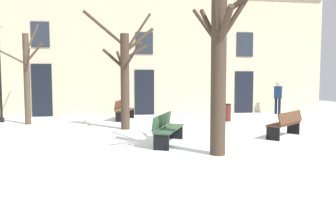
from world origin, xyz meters
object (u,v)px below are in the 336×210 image
object	(u,v)px
litter_bin	(226,112)
bench_far_corner	(124,110)
tree_right_of_center	(219,66)
tree_left_of_center	(26,76)
bench_near_center_tree	(167,128)
tree_center	(125,74)
person_strolling	(278,96)
bench_near_lamp	(286,124)

from	to	relation	value
litter_bin	bench_far_corner	xyz separation A→B (m)	(-4.47, 1.21, 0.08)
tree_right_of_center	tree_left_of_center	size ratio (longest dim) A/B	1.01
bench_far_corner	bench_near_center_tree	world-z (taller)	bench_far_corner
litter_bin	tree_left_of_center	bearing A→B (deg)	177.20
tree_center	bench_near_center_tree	distance (m)	3.64
bench_far_corner	tree_center	bearing A→B (deg)	-162.33
tree_center	bench_near_center_tree	bearing A→B (deg)	-70.74
tree_left_of_center	tree_center	bearing A→B (deg)	-26.91
tree_center	tree_right_of_center	bearing A→B (deg)	-65.38
bench_near_center_tree	person_strolling	xyz separation A→B (m)	(7.13, 7.02, 0.51)
bench_near_center_tree	bench_near_lamp	distance (m)	4.00
tree_center	person_strolling	world-z (taller)	tree_center
bench_far_corner	person_strolling	bearing A→B (deg)	-63.22
tree_center	bench_near_center_tree	size ratio (longest dim) A/B	2.24
tree_center	litter_bin	bearing A→B (deg)	19.27
litter_bin	person_strolling	xyz separation A→B (m)	(3.68, 2.35, 0.58)
tree_right_of_center	bench_near_lamp	bearing A→B (deg)	34.43
litter_bin	bench_far_corner	bearing A→B (deg)	164.90
person_strolling	tree_left_of_center	bearing A→B (deg)	49.05
litter_bin	bench_near_center_tree	distance (m)	5.80
litter_bin	bench_near_center_tree	world-z (taller)	bench_near_center_tree
tree_center	bench_near_lamp	size ratio (longest dim) A/B	2.59
tree_center	tree_right_of_center	xyz separation A→B (m)	(2.12, -4.63, 0.16)
tree_center	litter_bin	size ratio (longest dim) A/B	5.62
bench_near_lamp	tree_right_of_center	bearing A→B (deg)	-4.17
litter_bin	person_strolling	world-z (taller)	person_strolling
tree_right_of_center	bench_near_center_tree	xyz separation A→B (m)	(-1.04, 1.55, -1.76)
tree_center	bench_far_corner	xyz separation A→B (m)	(0.05, 2.79, -1.60)
tree_right_of_center	bench_near_lamp	size ratio (longest dim) A/B	2.54
bench_far_corner	tree_left_of_center	bearing A→B (deg)	120.02
litter_bin	bench_near_lamp	bearing A→B (deg)	-82.88
bench_near_lamp	bench_near_center_tree	bearing A→B (deg)	-32.01
tree_right_of_center	bench_far_corner	bearing A→B (deg)	105.58
bench_near_lamp	bench_far_corner	bearing A→B (deg)	-85.88
tree_left_of_center	litter_bin	xyz separation A→B (m)	(8.45, -0.41, -1.62)
tree_left_of_center	bench_far_corner	distance (m)	4.34
bench_near_center_tree	person_strolling	size ratio (longest dim) A/B	1.11
bench_near_center_tree	person_strolling	distance (m)	10.02
bench_near_center_tree	bench_near_lamp	bearing A→B (deg)	-59.44
bench_far_corner	bench_near_lamp	world-z (taller)	bench_far_corner
bench_far_corner	bench_near_center_tree	distance (m)	5.96
bench_near_center_tree	tree_left_of_center	bearing A→B (deg)	68.57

